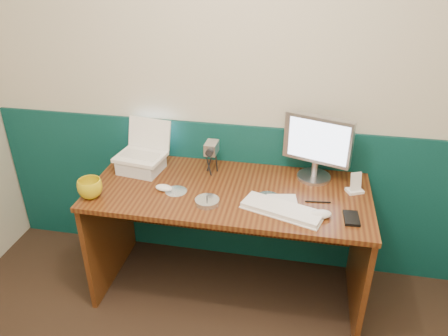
% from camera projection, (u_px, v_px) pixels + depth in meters
% --- Properties ---
extents(back_wall, '(3.50, 0.04, 2.50)m').
position_uv_depth(back_wall, '(256.00, 86.00, 2.57)').
color(back_wall, beige).
rests_on(back_wall, ground).
extents(wainscot, '(3.48, 0.02, 1.00)m').
position_uv_depth(wainscot, '(252.00, 196.00, 2.91)').
color(wainscot, '#083534').
rests_on(wainscot, ground).
extents(desk, '(1.60, 0.70, 0.75)m').
position_uv_depth(desk, '(229.00, 242.00, 2.68)').
color(desk, '#3E190B').
rests_on(desk, ground).
extents(laptop_riser, '(0.27, 0.24, 0.08)m').
position_uv_depth(laptop_riser, '(141.00, 165.00, 2.68)').
color(laptop_riser, silver).
rests_on(laptop_riser, desk).
extents(laptop, '(0.31, 0.25, 0.23)m').
position_uv_depth(laptop, '(139.00, 141.00, 2.60)').
color(laptop, white).
rests_on(laptop, laptop_riser).
extents(monitor, '(0.41, 0.23, 0.39)m').
position_uv_depth(monitor, '(317.00, 148.00, 2.52)').
color(monitor, '#B2B1B6').
rests_on(monitor, desk).
extents(keyboard, '(0.45, 0.27, 0.02)m').
position_uv_depth(keyboard, '(282.00, 210.00, 2.29)').
color(keyboard, white).
rests_on(keyboard, desk).
extents(mouse_right, '(0.14, 0.11, 0.04)m').
position_uv_depth(mouse_right, '(320.00, 214.00, 2.24)').
color(mouse_right, white).
rests_on(mouse_right, desk).
extents(mouse_left, '(0.11, 0.07, 0.03)m').
position_uv_depth(mouse_left, '(164.00, 188.00, 2.48)').
color(mouse_left, white).
rests_on(mouse_left, desk).
extents(mug, '(0.15, 0.15, 0.11)m').
position_uv_depth(mug, '(90.00, 188.00, 2.41)').
color(mug, gold).
rests_on(mug, desk).
extents(camcorder, '(0.10, 0.14, 0.21)m').
position_uv_depth(camcorder, '(212.00, 157.00, 2.63)').
color(camcorder, silver).
rests_on(camcorder, desk).
extents(cd_spindle, '(0.13, 0.13, 0.03)m').
position_uv_depth(cd_spindle, '(207.00, 202.00, 2.36)').
color(cd_spindle, silver).
rests_on(cd_spindle, desk).
extents(cd_loose_a, '(0.13, 0.13, 0.00)m').
position_uv_depth(cd_loose_a, '(176.00, 191.00, 2.48)').
color(cd_loose_a, silver).
rests_on(cd_loose_a, desk).
extents(cd_loose_b, '(0.13, 0.13, 0.00)m').
position_uv_depth(cd_loose_b, '(268.00, 197.00, 2.43)').
color(cd_loose_b, '#B1B5C1').
rests_on(cd_loose_b, desk).
extents(pen, '(0.14, 0.02, 0.01)m').
position_uv_depth(pen, '(318.00, 202.00, 2.38)').
color(pen, black).
rests_on(pen, desk).
extents(papers, '(0.18, 0.13, 0.00)m').
position_uv_depth(papers, '(282.00, 199.00, 2.40)').
color(papers, white).
rests_on(papers, desk).
extents(dock, '(0.11, 0.10, 0.02)m').
position_uv_depth(dock, '(354.00, 191.00, 2.47)').
color(dock, white).
rests_on(dock, desk).
extents(music_player, '(0.07, 0.05, 0.11)m').
position_uv_depth(music_player, '(356.00, 181.00, 2.44)').
color(music_player, white).
rests_on(music_player, dock).
extents(pda, '(0.08, 0.13, 0.02)m').
position_uv_depth(pda, '(351.00, 218.00, 2.23)').
color(pda, black).
rests_on(pda, desk).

